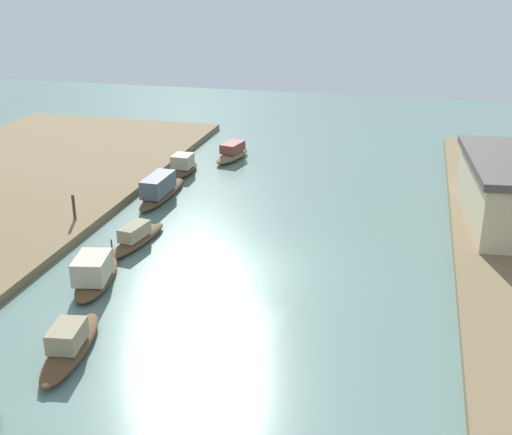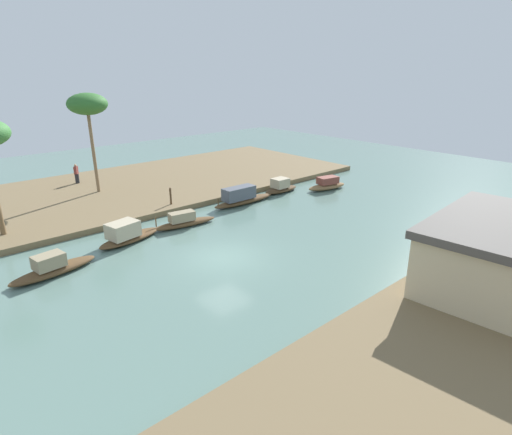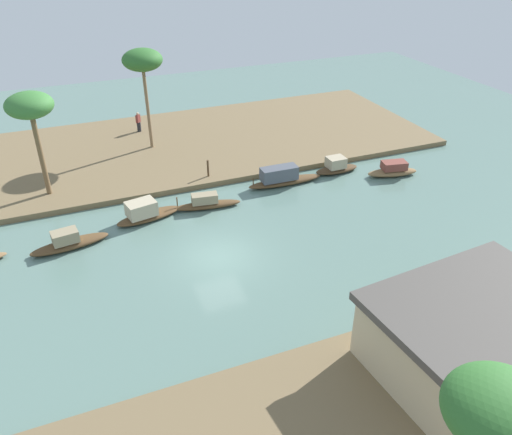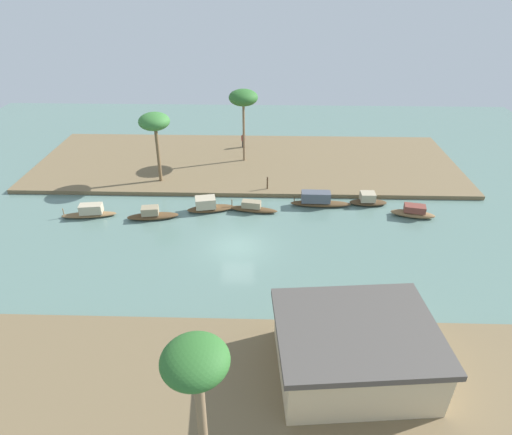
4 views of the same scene
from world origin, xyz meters
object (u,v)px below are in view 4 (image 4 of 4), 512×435
palm_tree_left_far (154,123)px  sampan_with_tall_canopy (90,212)px  palm_tree_left_near (243,98)px  sampan_midstream (253,208)px  sampan_downstream_large (152,215)px  person_on_near_bank (243,141)px  sampan_open_hull (413,212)px  palm_tree_right_tall (196,371)px  riverside_building (354,349)px  sampan_near_left_bank (368,200)px  sampan_with_red_awning (208,206)px  sampan_upstream_small (318,200)px  mooring_post (267,183)px

palm_tree_left_far → sampan_with_tall_canopy: bearing=54.6°
palm_tree_left_near → palm_tree_left_far: (7.70, 4.97, -0.86)m
sampan_midstream → sampan_downstream_large: 8.39m
person_on_near_bank → sampan_with_tall_canopy: bearing=-176.9°
sampan_open_hull → palm_tree_right_tall: bearing=68.5°
riverside_building → palm_tree_left_far: bearing=-61.3°
sampan_near_left_bank → sampan_with_red_awning: sampan_with_red_awning is taller
sampan_with_red_awning → sampan_near_left_bank: bearing=174.7°
sampan_open_hull → sampan_upstream_small: sampan_upstream_small is taller
person_on_near_bank → riverside_building: 31.21m
palm_tree_right_tall → sampan_with_red_awning: bearing=-82.8°
sampan_upstream_small → person_on_near_bank: 14.53m
palm_tree_left_near → sampan_with_tall_canopy: bearing=42.9°
palm_tree_left_near → palm_tree_right_tall: palm_tree_right_tall is taller
sampan_with_tall_canopy → sampan_upstream_small: size_ratio=0.87×
person_on_near_bank → sampan_open_hull: bearing=-91.8°
palm_tree_left_near → riverside_building: size_ratio=0.90×
mooring_post → palm_tree_left_near: bearing=-69.5°
sampan_upstream_small → palm_tree_left_near: (6.93, -9.02, 6.32)m
sampan_with_tall_canopy → sampan_near_left_bank: bearing=179.1°
sampan_downstream_large → palm_tree_right_tall: (-7.34, 21.09, 6.92)m
palm_tree_left_far → palm_tree_right_tall: bearing=106.1°
sampan_upstream_small → person_on_near_bank: bearing=-59.2°
sampan_upstream_small → palm_tree_left_near: palm_tree_left_near is taller
palm_tree_left_far → riverside_building: (-14.54, 21.82, -4.08)m
sampan_open_hull → mooring_post: mooring_post is taller
sampan_midstream → sampan_open_hull: 13.44m
sampan_with_tall_canopy → sampan_near_left_bank: (-23.57, -2.73, -0.01)m
sampan_open_hull → sampan_upstream_small: 7.91m
sampan_downstream_large → person_on_near_bank: 16.61m
sampan_downstream_large → sampan_with_red_awning: bearing=-170.7°
sampan_near_left_bank → mooring_post: 9.06m
riverside_building → sampan_near_left_bank: bearing=-108.8°
sampan_with_tall_canopy → sampan_open_hull: (-26.95, -0.77, -0.01)m
sampan_near_left_bank → palm_tree_left_far: bearing=-11.4°
sampan_midstream → sampan_with_red_awning: 3.79m
sampan_upstream_small → person_on_near_bank: (7.20, -12.61, 0.58)m
palm_tree_left_near → sampan_downstream_large: bearing=58.7°
sampan_downstream_large → palm_tree_right_tall: bearing=100.9°
sampan_downstream_large → riverside_building: (-13.87, 15.22, 1.53)m
sampan_with_tall_canopy → sampan_near_left_bank: sampan_near_left_bank is taller
sampan_open_hull → palm_tree_left_far: size_ratio=0.57×
sampan_downstream_large → palm_tree_right_tall: 23.38m
sampan_with_red_awning → palm_tree_left_near: palm_tree_left_near is taller
sampan_with_red_awning → palm_tree_left_near: bearing=-115.5°
palm_tree_left_near → sampan_midstream: bearing=97.0°
sampan_midstream → riverside_building: size_ratio=0.52×
sampan_midstream → riverside_building: (-5.60, 16.63, 1.55)m
sampan_with_tall_canopy → sampan_upstream_small: sampan_upstream_small is taller
sampan_upstream_small → palm_tree_right_tall: (6.62, 23.64, 6.75)m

